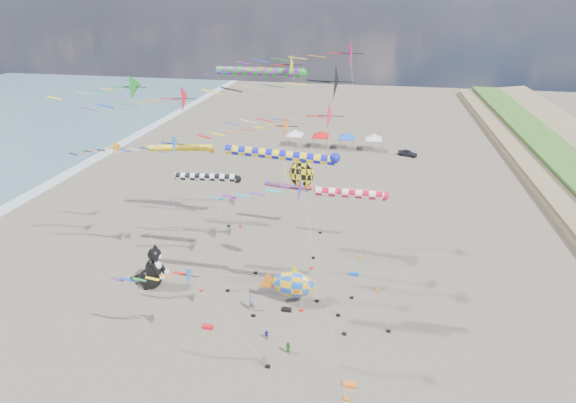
% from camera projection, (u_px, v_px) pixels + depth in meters
% --- Properties ---
extents(ground, '(260.00, 260.00, 0.00)m').
position_uv_depth(ground, '(230.00, 393.00, 32.97)').
color(ground, brown).
rests_on(ground, ground).
extents(delta_kite_0, '(10.07, 1.90, 11.03)m').
position_uv_depth(delta_kite_0, '(200.00, 152.00, 53.48)').
color(delta_kite_0, '#0EAFB4').
rests_on(delta_kite_0, ground).
extents(delta_kite_1, '(11.30, 2.02, 18.52)m').
position_uv_depth(delta_kite_1, '(280.00, 130.00, 34.74)').
color(delta_kite_1, orange).
rests_on(delta_kite_1, ground).
extents(delta_kite_2, '(11.24, 2.23, 21.00)m').
position_uv_depth(delta_kite_2, '(133.00, 90.00, 37.04)').
color(delta_kite_2, '#178526').
rests_on(delta_kite_2, ground).
extents(delta_kite_3, '(11.18, 2.12, 22.10)m').
position_uv_depth(delta_kite_3, '(272.00, 69.00, 40.13)').
color(delta_kite_3, yellow).
rests_on(delta_kite_3, ground).
extents(delta_kite_4, '(8.84, 1.61, 16.66)m').
position_uv_depth(delta_kite_4, '(289.00, 202.00, 26.74)').
color(delta_kite_4, '#6020A0').
rests_on(delta_kite_4, ground).
extents(delta_kite_5, '(13.80, 2.54, 18.62)m').
position_uv_depth(delta_kite_5, '(330.00, 119.00, 38.22)').
color(delta_kite_5, '#EC1C47').
rests_on(delta_kite_5, ground).
extents(delta_kite_6, '(13.15, 2.71, 23.15)m').
position_uv_depth(delta_kite_6, '(340.00, 56.00, 41.55)').
color(delta_kite_6, '#CE0D6D').
rests_on(delta_kite_6, ground).
extents(delta_kite_7, '(9.17, 1.97, 15.69)m').
position_uv_depth(delta_kite_7, '(176.00, 150.00, 39.09)').
color(delta_kite_7, blue).
rests_on(delta_kite_7, ground).
extents(delta_kite_8, '(13.11, 2.39, 20.58)m').
position_uv_depth(delta_kite_8, '(178.00, 105.00, 33.90)').
color(delta_kite_8, red).
rests_on(delta_kite_8, ground).
extents(delta_kite_9, '(7.85, 1.65, 12.56)m').
position_uv_depth(delta_kite_9, '(115.00, 154.00, 47.81)').
color(delta_kite_9, orange).
rests_on(delta_kite_9, ground).
extents(delta_kite_10, '(13.59, 3.02, 22.14)m').
position_uv_depth(delta_kite_10, '(321.00, 82.00, 35.50)').
color(delta_kite_10, black).
rests_on(delta_kite_10, ground).
extents(delta_kite_11, '(10.27, 1.64, 9.06)m').
position_uv_depth(delta_kite_11, '(195.00, 277.00, 32.96)').
color(delta_kite_11, blue).
rests_on(delta_kite_11, ground).
extents(windsock_0, '(6.97, 0.77, 13.21)m').
position_uv_depth(windsock_0, '(354.00, 195.00, 34.37)').
color(windsock_0, red).
rests_on(windsock_0, ground).
extents(windsock_1, '(10.11, 0.87, 20.51)m').
position_uv_depth(windsock_1, '(263.00, 73.00, 42.57)').
color(windsock_1, '#1A9020').
rests_on(windsock_1, ground).
extents(windsock_2, '(8.03, 0.81, 10.99)m').
position_uv_depth(windsock_2, '(210.00, 178.00, 43.63)').
color(windsock_2, black).
rests_on(windsock_2, ground).
extents(windsock_3, '(9.85, 0.78, 16.35)m').
position_uv_depth(windsock_3, '(285.00, 156.00, 32.99)').
color(windsock_3, '#1315C3').
rests_on(windsock_3, ground).
extents(windsock_4, '(7.02, 0.72, 6.36)m').
position_uv_depth(windsock_4, '(290.00, 186.00, 53.49)').
color(windsock_4, red).
rests_on(windsock_4, ground).
extents(windsock_5, '(9.71, 0.81, 10.49)m').
position_uv_depth(windsock_5, '(183.00, 148.00, 53.64)').
color(windsock_5, yellow).
rests_on(windsock_5, ground).
extents(angelfish_kite, '(3.74, 3.02, 13.51)m').
position_uv_depth(angelfish_kite, '(299.00, 175.00, 39.99)').
color(angelfish_kite, yellow).
rests_on(angelfish_kite, ground).
extents(cat_inflatable, '(3.66, 1.99, 4.81)m').
position_uv_depth(cat_inflatable, '(151.00, 266.00, 44.15)').
color(cat_inflatable, black).
rests_on(cat_inflatable, ground).
extents(fish_inflatable, '(5.33, 2.06, 4.23)m').
position_uv_depth(fish_inflatable, '(292.00, 284.00, 41.79)').
color(fish_inflatable, blue).
rests_on(fish_inflatable, ground).
extents(person_adult, '(0.70, 0.48, 1.87)m').
position_uv_depth(person_adult, '(252.00, 302.00, 41.31)').
color(person_adult, slate).
rests_on(person_adult, ground).
extents(child_green, '(0.72, 0.69, 1.17)m').
position_uv_depth(child_green, '(288.00, 348.00, 36.38)').
color(child_green, '#238630').
rests_on(child_green, ground).
extents(child_blue, '(0.59, 0.37, 0.93)m').
position_uv_depth(child_blue, '(267.00, 335.00, 38.04)').
color(child_blue, navy).
rests_on(child_blue, ground).
extents(kite_bag_0, '(0.90, 0.44, 0.30)m').
position_uv_depth(kite_bag_0, '(287.00, 310.00, 41.58)').
color(kite_bag_0, black).
rests_on(kite_bag_0, ground).
extents(kite_bag_1, '(0.90, 0.44, 0.30)m').
position_uv_depth(kite_bag_1, '(350.00, 385.00, 33.50)').
color(kite_bag_1, orange).
rests_on(kite_bag_1, ground).
extents(kite_bag_2, '(0.90, 0.44, 0.30)m').
position_uv_depth(kite_bag_2, '(354.00, 274.00, 46.93)').
color(kite_bag_2, blue).
rests_on(kite_bag_2, ground).
extents(kite_bag_3, '(0.90, 0.44, 0.30)m').
position_uv_depth(kite_bag_3, '(208.00, 327.00, 39.39)').
color(kite_bag_3, red).
rests_on(kite_bag_3, ground).
extents(tent_row, '(19.20, 4.20, 3.80)m').
position_uv_depth(tent_row, '(334.00, 132.00, 84.97)').
color(tent_row, white).
rests_on(tent_row, ground).
extents(parked_car, '(3.75, 2.53, 1.18)m').
position_uv_depth(parked_car, '(408.00, 153.00, 81.85)').
color(parked_car, '#26262D').
rests_on(parked_car, ground).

